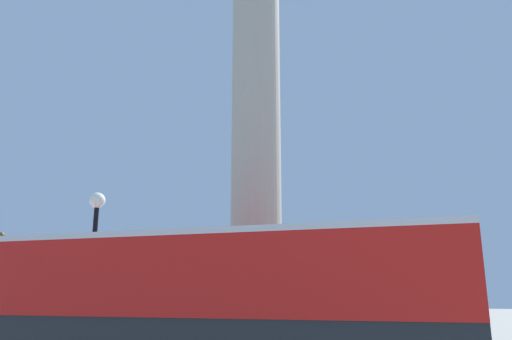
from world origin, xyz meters
The scene contains 3 objects.
monument_column centered at (0.00, 0.00, 6.01)m, with size 6.04×6.04×20.59m.
bus_a centered at (0.44, -6.11, 2.35)m, with size 10.60×3.29×4.24m.
street_lamp centered at (-3.90, -3.41, 3.51)m, with size 0.46×0.46×5.90m.
Camera 1 is at (4.07, -16.12, 3.03)m, focal length 35.00 mm.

